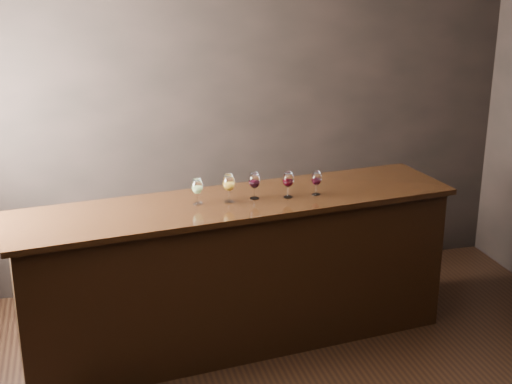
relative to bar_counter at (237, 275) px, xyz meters
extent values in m
cube|color=black|center=(0.27, 1.20, 0.85)|extent=(5.00, 0.02, 2.80)
cube|color=black|center=(0.00, 0.00, 0.00)|extent=(3.22, 1.06, 1.11)
cube|color=black|center=(0.00, 0.00, 0.57)|extent=(3.34, 1.14, 0.04)
cube|color=black|center=(-0.32, 0.98, -0.16)|extent=(2.16, 0.40, 0.78)
cylinder|color=white|center=(-0.28, -0.01, 0.60)|extent=(0.07, 0.07, 0.00)
cylinder|color=white|center=(-0.28, -0.01, 0.64)|extent=(0.01, 0.01, 0.07)
ellipsoid|color=white|center=(-0.28, -0.01, 0.73)|extent=(0.08, 0.08, 0.11)
cylinder|color=white|center=(-0.28, -0.01, 0.78)|extent=(0.06, 0.06, 0.01)
ellipsoid|color=#AEC164|center=(-0.28, -0.01, 0.71)|extent=(0.06, 0.06, 0.05)
cylinder|color=white|center=(-0.06, -0.02, 0.60)|extent=(0.07, 0.07, 0.00)
cylinder|color=white|center=(-0.06, -0.02, 0.64)|extent=(0.01, 0.01, 0.08)
ellipsoid|color=white|center=(-0.06, -0.02, 0.74)|extent=(0.09, 0.09, 0.12)
cylinder|color=white|center=(-0.06, -0.02, 0.79)|extent=(0.06, 0.06, 0.01)
ellipsoid|color=orange|center=(-0.06, -0.02, 0.72)|extent=(0.07, 0.07, 0.06)
cylinder|color=white|center=(0.14, 0.01, 0.60)|extent=(0.07, 0.07, 0.00)
cylinder|color=white|center=(0.14, 0.01, 0.64)|extent=(0.01, 0.01, 0.07)
ellipsoid|color=white|center=(0.14, 0.01, 0.73)|extent=(0.08, 0.08, 0.12)
cylinder|color=white|center=(0.14, 0.01, 0.78)|extent=(0.06, 0.06, 0.01)
ellipsoid|color=black|center=(0.14, 0.01, 0.71)|extent=(0.07, 0.07, 0.05)
cylinder|color=white|center=(0.38, -0.03, 0.60)|extent=(0.07, 0.07, 0.00)
cylinder|color=white|center=(0.38, -0.03, 0.64)|extent=(0.01, 0.01, 0.07)
ellipsoid|color=white|center=(0.38, -0.03, 0.73)|extent=(0.08, 0.08, 0.12)
cylinder|color=white|center=(0.38, -0.03, 0.78)|extent=(0.06, 0.06, 0.01)
ellipsoid|color=black|center=(0.38, -0.03, 0.71)|extent=(0.07, 0.07, 0.05)
cylinder|color=white|center=(0.60, -0.02, 0.60)|extent=(0.06, 0.06, 0.00)
cylinder|color=white|center=(0.60, -0.02, 0.63)|extent=(0.01, 0.01, 0.07)
ellipsoid|color=white|center=(0.60, -0.02, 0.72)|extent=(0.08, 0.08, 0.11)
cylinder|color=white|center=(0.60, -0.02, 0.77)|extent=(0.06, 0.06, 0.01)
ellipsoid|color=black|center=(0.60, -0.02, 0.70)|extent=(0.06, 0.06, 0.05)
camera|label=1|loc=(-1.09, -4.73, 2.29)|focal=50.00mm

